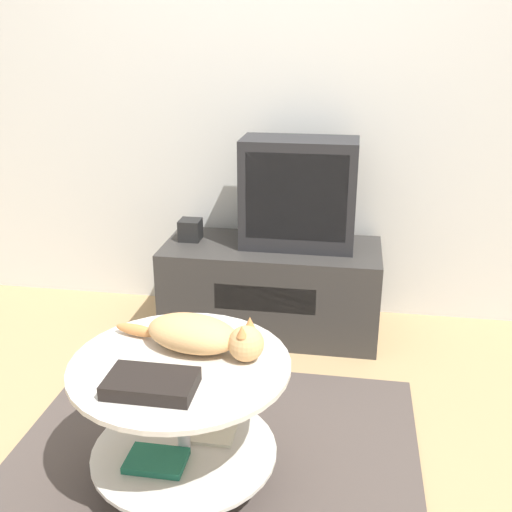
# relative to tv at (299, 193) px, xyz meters

# --- Properties ---
(ground_plane) EXTENTS (12.00, 12.00, 0.00)m
(ground_plane) POSITION_rel_tv_xyz_m (-0.19, -1.23, -0.76)
(ground_plane) COLOR tan
(wall_back) EXTENTS (8.00, 0.05, 2.60)m
(wall_back) POSITION_rel_tv_xyz_m (-0.19, 0.30, 0.54)
(wall_back) COLOR silver
(wall_back) RESTS_ON ground_plane
(rug) EXTENTS (1.54, 1.48, 0.02)m
(rug) POSITION_rel_tv_xyz_m (-0.19, -1.23, -0.75)
(rug) COLOR #4C423D
(rug) RESTS_ON ground_plane
(tv_stand) EXTENTS (1.12, 0.50, 0.48)m
(tv_stand) POSITION_rel_tv_xyz_m (-0.13, -0.03, -0.52)
(tv_stand) COLOR #33302D
(tv_stand) RESTS_ON ground_plane
(tv) EXTENTS (0.57, 0.29, 0.55)m
(tv) POSITION_rel_tv_xyz_m (0.00, 0.00, 0.00)
(tv) COLOR #232326
(tv) RESTS_ON tv_stand
(speaker) EXTENTS (0.11, 0.11, 0.11)m
(speaker) POSITION_rel_tv_xyz_m (-0.57, -0.01, -0.22)
(speaker) COLOR black
(speaker) RESTS_ON tv_stand
(coffee_table) EXTENTS (0.73, 0.73, 0.49)m
(coffee_table) POSITION_rel_tv_xyz_m (-0.26, -1.28, -0.43)
(coffee_table) COLOR #B2B2B7
(coffee_table) RESTS_ON rug
(dvd_box) EXTENTS (0.27, 0.17, 0.05)m
(dvd_box) POSITION_rel_tv_xyz_m (-0.30, -1.45, -0.23)
(dvd_box) COLOR black
(dvd_box) RESTS_ON coffee_table
(cat) EXTENTS (0.56, 0.26, 0.14)m
(cat) POSITION_rel_tv_xyz_m (-0.21, -1.19, -0.19)
(cat) COLOR tan
(cat) RESTS_ON coffee_table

